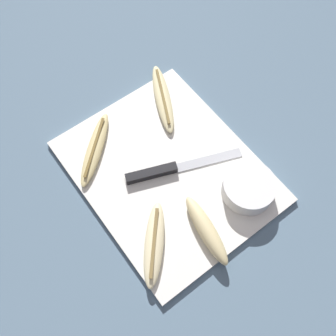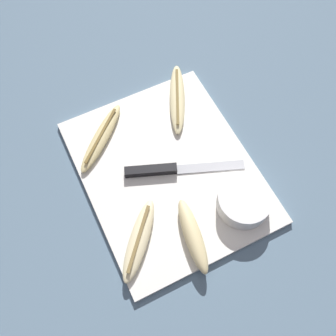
% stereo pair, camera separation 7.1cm
% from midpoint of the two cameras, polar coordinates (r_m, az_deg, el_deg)
% --- Properties ---
extents(ground_plane, '(4.00, 4.00, 0.00)m').
position_cam_midpoint_polar(ground_plane, '(0.88, -2.29, -0.82)').
color(ground_plane, slate).
extents(cutting_board, '(0.45, 0.36, 0.01)m').
position_cam_midpoint_polar(cutting_board, '(0.88, -2.30, -0.65)').
color(cutting_board, white).
rests_on(cutting_board, ground_plane).
extents(knife, '(0.12, 0.26, 0.02)m').
position_cam_midpoint_polar(knife, '(0.86, -3.09, -0.58)').
color(knife, black).
rests_on(knife, cutting_board).
extents(banana_spotted_left, '(0.16, 0.17, 0.02)m').
position_cam_midpoint_polar(banana_spotted_left, '(0.91, -12.76, 2.57)').
color(banana_spotted_left, '#DBC684').
rests_on(banana_spotted_left, cutting_board).
extents(banana_ripe_center, '(0.16, 0.06, 0.03)m').
position_cam_midpoint_polar(banana_ripe_center, '(0.80, 3.06, -9.19)').
color(banana_ripe_center, beige).
rests_on(banana_ripe_center, cutting_board).
extents(banana_cream_curved, '(0.16, 0.15, 0.02)m').
position_cam_midpoint_polar(banana_cream_curved, '(0.80, -4.58, -11.12)').
color(banana_cream_curved, beige).
rests_on(banana_cream_curved, cutting_board).
extents(banana_soft_right, '(0.20, 0.12, 0.02)m').
position_cam_midpoint_polar(banana_soft_right, '(0.96, -2.90, 9.94)').
color(banana_soft_right, beige).
rests_on(banana_soft_right, cutting_board).
extents(prep_bowl, '(0.11, 0.11, 0.04)m').
position_cam_midpoint_polar(prep_bowl, '(0.84, 9.28, -3.07)').
color(prep_bowl, white).
rests_on(prep_bowl, cutting_board).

